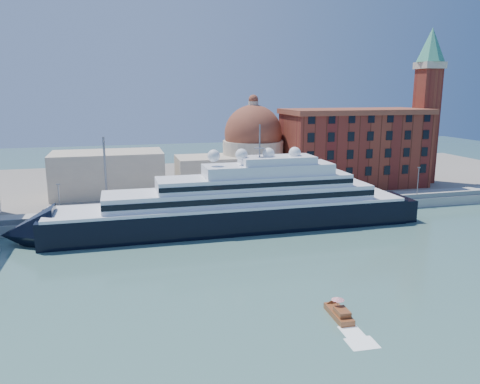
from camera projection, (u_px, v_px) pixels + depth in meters
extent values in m
plane|color=#335950|center=(224.00, 269.00, 81.87)|extent=(400.00, 400.00, 0.00)
cube|color=gray|center=(194.00, 214.00, 113.75)|extent=(180.00, 10.00, 2.50)
cube|color=slate|center=(174.00, 183.00, 152.56)|extent=(260.00, 72.00, 2.00)
cube|color=slate|center=(196.00, 211.00, 109.10)|extent=(180.00, 0.10, 1.20)
cube|color=black|center=(233.00, 219.00, 104.88)|extent=(80.82, 12.43, 6.73)
cone|color=black|center=(29.00, 234.00, 94.39)|extent=(10.36, 12.43, 12.43)
cube|color=black|center=(392.00, 209.00, 114.91)|extent=(6.22, 11.40, 6.22)
cube|color=white|center=(232.00, 204.00, 104.11)|extent=(78.75, 12.64, 0.62)
cube|color=white|center=(241.00, 195.00, 104.23)|extent=(60.10, 10.36, 3.11)
cube|color=black|center=(248.00, 200.00, 99.33)|extent=(60.10, 0.15, 1.24)
cube|color=white|center=(255.00, 181.00, 104.38)|extent=(43.52, 9.33, 2.69)
cube|color=white|center=(268.00, 169.00, 104.60)|extent=(29.01, 8.29, 2.49)
cube|color=white|center=(277.00, 160.00, 104.67)|extent=(16.58, 7.25, 1.66)
cylinder|color=slate|center=(260.00, 141.00, 102.72)|extent=(0.31, 0.31, 7.25)
sphere|color=white|center=(214.00, 156.00, 100.78)|extent=(2.69, 2.69, 2.69)
sphere|color=white|center=(242.00, 155.00, 102.31)|extent=(2.69, 2.69, 2.69)
sphere|color=white|center=(269.00, 154.00, 103.85)|extent=(2.69, 2.69, 2.69)
sphere|color=white|center=(295.00, 153.00, 105.38)|extent=(2.69, 2.69, 2.69)
cube|color=maroon|center=(339.00, 315.00, 64.34)|extent=(2.30, 6.15, 1.01)
cube|color=maroon|center=(342.00, 312.00, 63.20)|extent=(1.73, 2.60, 0.81)
cylinder|color=slate|center=(338.00, 305.00, 64.56)|extent=(0.06, 0.06, 1.62)
cone|color=red|center=(338.00, 298.00, 64.36)|extent=(1.82, 1.82, 0.40)
cube|color=maroon|center=(354.00, 150.00, 141.11)|extent=(42.00, 18.00, 22.00)
cube|color=brown|center=(356.00, 111.00, 138.67)|extent=(43.00, 19.00, 1.50)
cube|color=maroon|center=(425.00, 127.00, 145.66)|extent=(6.00, 6.00, 35.00)
cube|color=beige|center=(430.00, 65.00, 141.73)|extent=(7.00, 7.00, 2.00)
cone|color=#449675|center=(432.00, 45.00, 140.46)|extent=(8.40, 8.40, 10.00)
cylinder|color=beige|center=(253.00, 164.00, 140.23)|extent=(18.00, 18.00, 14.00)
sphere|color=brown|center=(253.00, 134.00, 138.32)|extent=(17.00, 17.00, 17.00)
cylinder|color=beige|center=(253.00, 106.00, 136.62)|extent=(3.00, 3.00, 3.00)
cube|color=beige|center=(208.00, 174.00, 135.30)|extent=(18.00, 14.00, 10.00)
cube|color=beige|center=(108.00, 173.00, 130.07)|extent=(30.00, 16.00, 12.00)
cylinder|color=slate|center=(60.00, 203.00, 102.39)|extent=(0.24, 0.24, 8.00)
cube|color=slate|center=(58.00, 184.00, 101.52)|extent=(0.80, 0.30, 0.25)
cylinder|color=slate|center=(195.00, 195.00, 109.80)|extent=(0.24, 0.24, 8.00)
cube|color=slate|center=(195.00, 178.00, 108.93)|extent=(0.80, 0.30, 0.25)
cylinder|color=slate|center=(314.00, 189.00, 117.21)|extent=(0.24, 0.24, 8.00)
cube|color=slate|center=(314.00, 172.00, 116.34)|extent=(0.80, 0.30, 0.25)
cylinder|color=slate|center=(418.00, 183.00, 124.62)|extent=(0.24, 0.24, 8.00)
cube|color=slate|center=(419.00, 168.00, 123.75)|extent=(0.80, 0.30, 0.25)
cylinder|color=slate|center=(106.00, 177.00, 105.69)|extent=(0.50, 0.50, 18.00)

